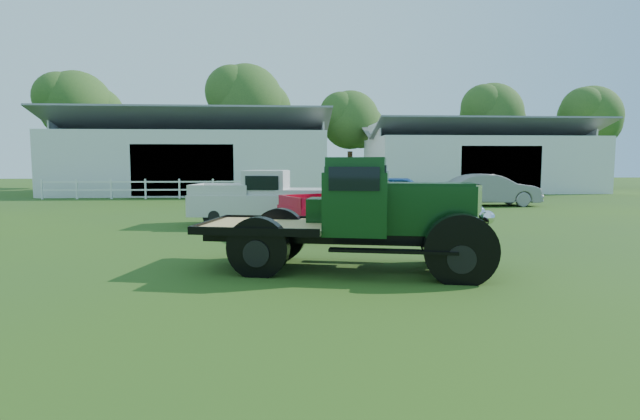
{
  "coord_description": "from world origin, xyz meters",
  "views": [
    {
      "loc": [
        -0.6,
        -10.47,
        2.16
      ],
      "look_at": [
        0.2,
        1.2,
        1.05
      ],
      "focal_mm": 28.0,
      "sensor_mm": 36.0,
      "label": 1
    }
  ],
  "objects_px": {
    "vintage_flatbed": "(352,214)",
    "white_pickup": "(264,198)",
    "red_pickup": "(355,207)",
    "misc_car_blue": "(403,191)",
    "misc_car_grey": "(490,190)"
  },
  "relations": [
    {
      "from": "vintage_flatbed",
      "to": "misc_car_blue",
      "type": "bearing_deg",
      "value": 85.3
    },
    {
      "from": "red_pickup",
      "to": "misc_car_grey",
      "type": "height_order",
      "value": "red_pickup"
    },
    {
      "from": "vintage_flatbed",
      "to": "white_pickup",
      "type": "distance_m",
      "value": 7.6
    },
    {
      "from": "vintage_flatbed",
      "to": "misc_car_grey",
      "type": "xyz_separation_m",
      "value": [
        8.89,
        14.44,
        -0.34
      ]
    },
    {
      "from": "vintage_flatbed",
      "to": "white_pickup",
      "type": "bearing_deg",
      "value": 118.3
    },
    {
      "from": "white_pickup",
      "to": "misc_car_blue",
      "type": "xyz_separation_m",
      "value": [
        6.7,
        7.73,
        -0.18
      ]
    },
    {
      "from": "vintage_flatbed",
      "to": "white_pickup",
      "type": "relative_size",
      "value": 1.13
    },
    {
      "from": "red_pickup",
      "to": "misc_car_grey",
      "type": "distance_m",
      "value": 12.57
    },
    {
      "from": "white_pickup",
      "to": "misc_car_blue",
      "type": "distance_m",
      "value": 10.23
    },
    {
      "from": "red_pickup",
      "to": "white_pickup",
      "type": "xyz_separation_m",
      "value": [
        -2.83,
        2.44,
        0.11
      ]
    },
    {
      "from": "white_pickup",
      "to": "vintage_flatbed",
      "type": "bearing_deg",
      "value": -65.82
    },
    {
      "from": "vintage_flatbed",
      "to": "red_pickup",
      "type": "bearing_deg",
      "value": 93.68
    },
    {
      "from": "vintage_flatbed",
      "to": "misc_car_grey",
      "type": "relative_size",
      "value": 1.18
    },
    {
      "from": "vintage_flatbed",
      "to": "misc_car_blue",
      "type": "relative_size",
      "value": 1.3
    },
    {
      "from": "misc_car_blue",
      "to": "misc_car_grey",
      "type": "relative_size",
      "value": 0.91
    }
  ]
}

